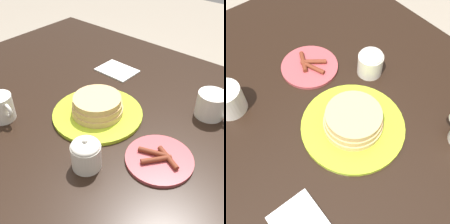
# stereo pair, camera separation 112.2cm
# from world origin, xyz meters

# --- Properties ---
(dining_table) EXTENTS (1.45, 1.09, 0.77)m
(dining_table) POSITION_xyz_m (0.00, 0.00, 0.67)
(dining_table) COLOR black
(dining_table) RESTS_ON ground_plane
(pancake_plate) EXTENTS (0.29, 0.29, 0.07)m
(pancake_plate) POSITION_xyz_m (0.02, -0.03, 0.80)
(pancake_plate) COLOR #AAC628
(pancake_plate) RESTS_ON dining_table
(side_plate_bacon) EXTENTS (0.18, 0.18, 0.02)m
(side_plate_bacon) POSITION_xyz_m (0.28, -0.07, 0.78)
(side_plate_bacon) COLOR #B2474C
(side_plate_bacon) RESTS_ON dining_table
(coffee_mug) EXTENTS (0.12, 0.09, 0.08)m
(coffee_mug) POSITION_xyz_m (0.30, 0.20, 0.82)
(coffee_mug) COLOR silver
(coffee_mug) RESTS_ON dining_table
(creamer_pitcher) EXTENTS (0.12, 0.08, 0.09)m
(creamer_pitcher) POSITION_xyz_m (-0.19, -0.24, 0.82)
(creamer_pitcher) COLOR silver
(creamer_pitcher) RESTS_ON dining_table
(sugar_bowl) EXTENTS (0.08, 0.08, 0.09)m
(sugar_bowl) POSITION_xyz_m (0.15, -0.21, 0.82)
(sugar_bowl) COLOR silver
(sugar_bowl) RESTS_ON dining_table
(napkin) EXTENTS (0.15, 0.11, 0.01)m
(napkin) POSITION_xyz_m (-0.11, 0.23, 0.78)
(napkin) COLOR white
(napkin) RESTS_ON dining_table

